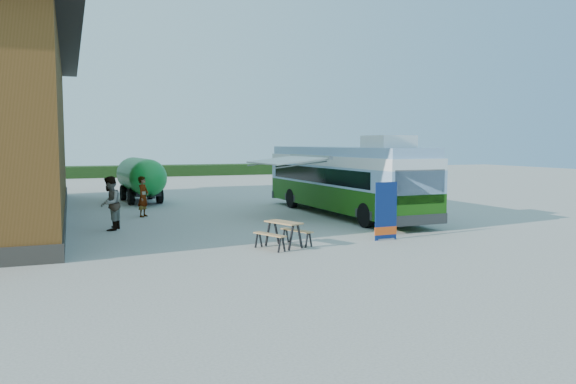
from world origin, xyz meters
name	(u,v)px	position (x,y,z in m)	size (l,w,h in m)	color
ground	(296,246)	(0.00, 0.00, 0.00)	(100.00, 100.00, 0.00)	#BCB7AD
hedge	(226,169)	(8.00, 38.00, 0.50)	(40.00, 3.00, 1.00)	#264419
bus	(344,178)	(4.71, 6.11, 1.61)	(2.66, 11.03, 3.37)	#296B11
awning	(290,158)	(2.19, 6.04, 2.46)	(2.43, 3.84, 0.49)	white
banner	(386,216)	(3.09, -0.03, 0.76)	(0.81, 0.20, 1.85)	navy
picnic_table	(284,228)	(-0.41, -0.05, 0.57)	(1.70, 1.62, 0.77)	tan
person_a	(143,197)	(-3.43, 8.57, 0.85)	(0.62, 0.41, 1.70)	#999999
person_b	(110,203)	(-4.97, 5.24, 0.96)	(0.93, 0.73, 1.92)	#999999
slurry_tanker	(140,177)	(-2.82, 14.78, 1.32)	(2.12, 6.22, 2.30)	green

